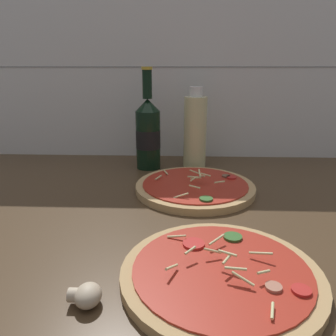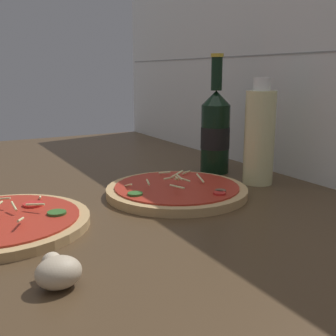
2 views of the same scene
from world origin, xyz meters
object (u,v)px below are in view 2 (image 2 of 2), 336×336
(pizza_near, at_px, (0,223))
(mushroom_right, at_px, (58,271))
(pizza_far, at_px, (177,190))
(oil_bottle, at_px, (259,136))
(beer_bottle, at_px, (215,130))

(pizza_near, height_order, mushroom_right, pizza_near)
(pizza_far, bearing_deg, oil_bottle, 88.50)
(beer_bottle, height_order, oil_bottle, beer_bottle)
(pizza_near, distance_m, oil_bottle, 0.54)
(oil_bottle, bearing_deg, mushroom_right, -63.82)
(pizza_near, xyz_separation_m, beer_bottle, (-0.15, 0.51, 0.09))
(pizza_near, height_order, beer_bottle, beer_bottle)
(pizza_near, relative_size, mushroom_right, 5.01)
(beer_bottle, height_order, mushroom_right, beer_bottle)
(oil_bottle, bearing_deg, pizza_far, -91.50)
(oil_bottle, relative_size, mushroom_right, 4.10)
(pizza_far, height_order, mushroom_right, pizza_far)
(pizza_far, xyz_separation_m, beer_bottle, (-0.13, 0.18, 0.09))
(pizza_near, relative_size, beer_bottle, 0.99)
(pizza_near, bearing_deg, oil_bottle, 91.91)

